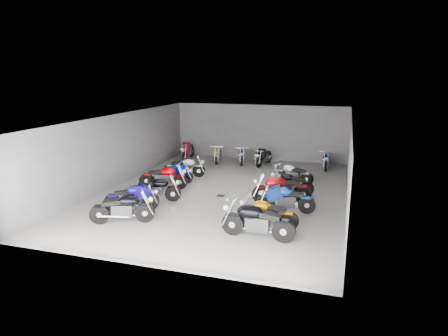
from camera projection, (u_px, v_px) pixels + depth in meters
The scene contains 23 objects.
ground at pixel (224, 193), 17.05m from camera, with size 14.00×14.00×0.00m, color gray.
wall_back at pixel (260, 133), 23.18m from camera, with size 10.00×0.10×3.20m, color slate.
wall_left at pixel (119, 149), 18.11m from camera, with size 0.10×14.00×3.20m, color slate.
wall_right at pixel (349, 164), 15.24m from camera, with size 0.10×14.00×3.20m, color slate.
ceiling at pixel (224, 117), 16.30m from camera, with size 10.00×14.00×0.04m, color black.
drain_grate at pixel (221, 196), 16.58m from camera, with size 0.32×0.32×0.01m, color black.
motorcycle_left_a at pixel (123, 208), 13.49m from camera, with size 2.08×0.98×0.96m.
motorcycle_left_b at pixel (132, 197), 14.79m from camera, with size 1.95×0.89×0.90m.
motorcycle_left_c at pixel (155, 189), 15.76m from camera, with size 2.04×0.78×0.92m.
motorcycle_left_d at pixel (164, 177), 17.53m from camera, with size 2.16×0.57×0.95m.
motorcycle_left_e at pixel (174, 174), 18.41m from camera, with size 1.85×0.48×0.82m.
motorcycle_left_f at pixel (185, 167), 19.49m from camera, with size 2.01×0.68×0.90m.
motorcycle_right_a at pixel (257, 221), 12.22m from camera, with size 2.36×0.50×1.03m.
motorcycle_right_b at pixel (267, 213), 13.12m from camera, with size 2.05×0.44×0.90m.
motorcycle_right_c at pixel (286, 199), 14.51m from camera, with size 2.10×0.54×0.93m.
motorcycle_right_d at pixel (281, 189), 15.57m from camera, with size 2.26×0.94×1.03m.
motorcycle_right_e at pixel (291, 183), 16.86m from camera, with size 1.91×0.56×0.85m.
motorcycle_right_f at pixel (292, 173), 18.37m from camera, with size 1.92×0.63×0.86m.
motorcycle_back_a at pixel (188, 151), 23.35m from camera, with size 0.52×2.25×0.99m.
motorcycle_back_b at pixel (218, 155), 22.66m from camera, with size 0.54×1.87×0.83m.
motorcycle_back_c at pixel (241, 156), 22.36m from camera, with size 0.66×1.82×0.82m.
motorcycle_back_d at pixel (264, 157), 21.94m from camera, with size 0.54×2.04×0.90m.
motorcycle_back_f at pixel (326, 160), 21.13m from camera, with size 0.40×1.91×0.84m.
Camera 1 is at (4.82, -15.60, 5.00)m, focal length 32.00 mm.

